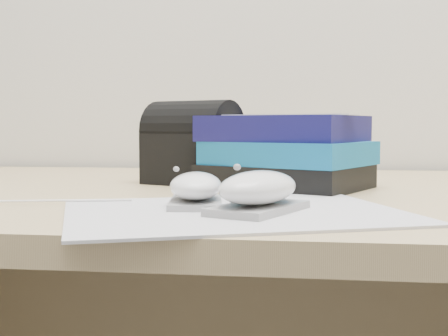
# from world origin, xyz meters

# --- Properties ---
(desk) EXTENTS (1.60, 0.80, 0.73)m
(desk) POSITION_xyz_m (0.00, 1.64, 0.50)
(desk) COLOR tan
(desk) RESTS_ON ground
(mousepad) EXTENTS (0.42, 0.37, 0.00)m
(mousepad) POSITION_xyz_m (-0.04, 1.33, 0.73)
(mousepad) COLOR #9A99A1
(mousepad) RESTS_ON desk
(mouse_rear) EXTENTS (0.07, 0.11, 0.04)m
(mouse_rear) POSITION_xyz_m (-0.08, 1.36, 0.75)
(mouse_rear) COLOR #9B9B9D
(mouse_rear) RESTS_ON mousepad
(mouse_front) EXTENTS (0.11, 0.13, 0.05)m
(mouse_front) POSITION_xyz_m (-0.01, 1.32, 0.75)
(mouse_front) COLOR gray
(mouse_front) RESTS_ON mousepad
(usb_cable) EXTENTS (0.21, 0.05, 0.00)m
(usb_cable) POSITION_xyz_m (-0.27, 1.37, 0.73)
(usb_cable) COLOR white
(usb_cable) RESTS_ON mousepad
(book_stack) EXTENTS (0.27, 0.25, 0.11)m
(book_stack) POSITION_xyz_m (0.01, 1.59, 0.78)
(book_stack) COLOR black
(book_stack) RESTS_ON desk
(pouch) EXTENTS (0.16, 0.14, 0.13)m
(pouch) POSITION_xyz_m (-0.14, 1.64, 0.79)
(pouch) COLOR black
(pouch) RESTS_ON desk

